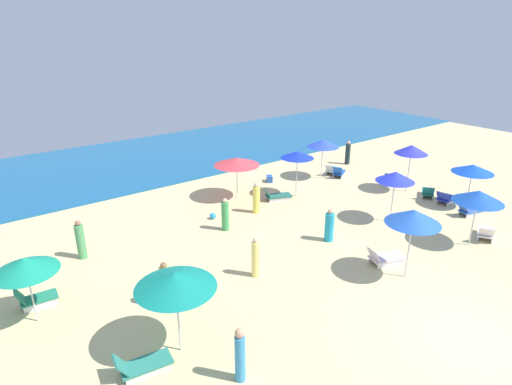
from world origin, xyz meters
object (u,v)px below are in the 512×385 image
Objects in this scene: lounge_chair_9_0 at (485,233)px; umbrella_9 at (478,196)px; lounge_chair_8_0 at (446,198)px; beachgoer_7 at (81,241)px; umbrella_6 at (395,177)px; beachgoer_3 at (165,286)px; beachgoer_6 at (329,226)px; umbrella_8 at (473,169)px; umbrella_4 at (175,280)px; beachgoer_5 at (256,199)px; lounge_chair_1_1 at (428,192)px; lounge_chair_4_0 at (142,365)px; umbrella_5 at (323,143)px; lounge_chair_7_0 at (277,196)px; umbrella_2 at (25,265)px; umbrella_1 at (411,149)px; lounge_chair_5_1 at (339,173)px; lounge_chair_1_0 at (392,179)px; beachgoer_0 at (348,153)px; beachgoer_2 at (240,355)px; lounge_chair_2_0 at (35,299)px; beachgoer_4 at (225,215)px; cooler_box_0 at (269,179)px; lounge_chair_0_0 at (385,258)px; beach_ball_1 at (213,216)px; lounge_chair_8_1 at (470,211)px; lounge_chair_5_0 at (333,170)px; umbrella_7 at (297,155)px; umbrella_3 at (237,161)px.

umbrella_9 is at bearing 57.74° from lounge_chair_9_0.
lounge_chair_8_0 is 0.82× the size of beachgoer_7.
beachgoer_3 is (-11.74, 0.38, -1.52)m from umbrella_6.
umbrella_8 is at bearing 24.65° from beachgoer_6.
beachgoer_5 is at bearing 40.23° from umbrella_4.
lounge_chair_1_1 is 18.13m from lounge_chair_4_0.
beachgoer_3 is at bearing -155.50° from umbrella_5.
lounge_chair_7_0 is 0.64× the size of umbrella_9.
umbrella_2 is at bearing 45.00° from lounge_chair_9_0.
lounge_chair_5_1 is at bearing 105.98° from umbrella_1.
lounge_chair_1_0 is at bearing 16.68° from umbrella_4.
beachgoer_2 is (-17.14, -11.40, 0.03)m from beachgoer_0.
umbrella_2 is 1.98m from lounge_chair_2_0.
umbrella_5 is at bearing 37.30° from beachgoer_4.
umbrella_4 reaches higher than cooler_box_0.
umbrella_8 is (8.34, 1.06, 1.82)m from lounge_chair_0_0.
umbrella_9 is at bearing -96.97° from umbrella_5.
lounge_chair_4_0 is (1.81, -4.09, -1.83)m from umbrella_2.
beach_ball_1 is at bearing -151.00° from beachgoer_5.
umbrella_8 is at bearing -38.48° from lounge_chair_8_1.
lounge_chair_8_0 is at bearing -7.48° from umbrella_2.
lounge_chair_5_0 is 2.60m from beachgoer_0.
lounge_chair_1_0 is 3.22m from lounge_chair_5_1.
lounge_chair_0_0 is 8.44m from beach_ball_1.
umbrella_9 is 1.53× the size of beachgoer_2.
umbrella_7 reaches higher than lounge_chair_9_0.
umbrella_9 is 10.00m from beachgoer_5.
lounge_chair_8_0 is at bearing -5.62° from umbrella_6.
beachgoer_7 is at bearing 168.64° from umbrella_1.
umbrella_6 is 1.54× the size of beachgoer_2.
cooler_box_0 is at bearing 120.45° from beachgoer_0.
umbrella_9 reaches higher than umbrella_8.
lounge_chair_5_1 is 10.15m from beachgoer_4.
umbrella_1 is at bearing -69.63° from lounge_chair_4_0.
lounge_chair_1_1 is 5.98m from umbrella_9.
lounge_chair_0_0 is at bearing -47.66° from beachgoer_6.
umbrella_4 reaches higher than lounge_chair_8_0.
umbrella_3 is 1.58× the size of lounge_chair_9_0.
umbrella_4 is (-16.94, -5.07, 2.07)m from lounge_chair_1_0.
umbrella_4 is 1.55× the size of beachgoer_7.
umbrella_5 is at bearing 15.07° from lounge_chair_1_0.
umbrella_3 is at bearing 141.52° from cooler_box_0.
lounge_chair_5_0 is 1.00× the size of beachgoer_4.
beachgoer_2 reaches higher than cooler_box_0.
beachgoer_2 reaches higher than lounge_chair_1_1.
lounge_chair_7_0 is (-5.63, -0.61, -0.05)m from lounge_chair_5_1.
umbrella_5 reaches higher than lounge_chair_8_0.
umbrella_2 is 14.36m from umbrella_7.
umbrella_4 is 13.16m from umbrella_9.
umbrella_6 is (13.61, 1.93, 2.06)m from lounge_chair_4_0.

